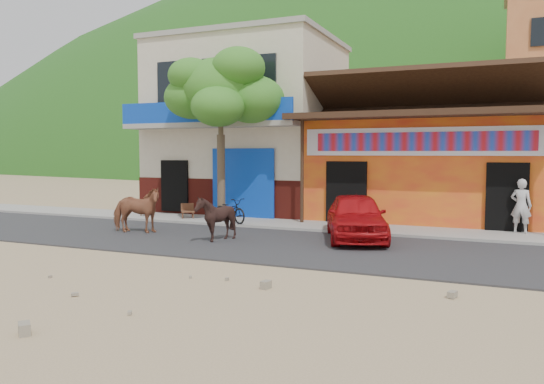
{
  "coord_description": "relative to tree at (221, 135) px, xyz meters",
  "views": [
    {
      "loc": [
        4.38,
        -10.53,
        2.5
      ],
      "look_at": [
        -1.45,
        3.0,
        1.4
      ],
      "focal_mm": 35.0,
      "sensor_mm": 36.0,
      "label": 1
    }
  ],
  "objects": [
    {
      "name": "sidewalk",
      "position": [
        4.6,
        0.2,
        -3.06
      ],
      "size": [
        60.0,
        2.0,
        0.12
      ],
      "primitive_type": "cube",
      "color": "gray",
      "rests_on": "ground"
    },
    {
      "name": "hillside",
      "position": [
        4.6,
        64.2,
        8.88
      ],
      "size": [
        100.0,
        40.0,
        24.0
      ],
      "primitive_type": "ellipsoid",
      "color": "#194C14",
      "rests_on": "ground"
    },
    {
      "name": "cafe_chair_left",
      "position": [
        -3.25,
        0.06,
        -2.6
      ],
      "size": [
        0.41,
        0.41,
        0.79
      ],
      "primitive_type": null,
      "rotation": [
        0.0,
        0.0,
        -0.13
      ],
      "color": "#462D17",
      "rests_on": "sidewalk"
    },
    {
      "name": "tree",
      "position": [
        0.0,
        0.0,
        0.0
      ],
      "size": [
        3.0,
        3.0,
        6.0
      ],
      "primitive_type": null,
      "color": "#2D721E",
      "rests_on": "sidewalk"
    },
    {
      "name": "cafe_chair_right",
      "position": [
        -1.4,
        0.01,
        -2.5
      ],
      "size": [
        0.65,
        0.65,
        0.99
      ],
      "primitive_type": null,
      "rotation": [
        0.0,
        0.0,
        0.63
      ],
      "color": "#53281B",
      "rests_on": "sidewalk"
    },
    {
      "name": "cafe_building",
      "position": [
        -0.9,
        4.2,
        0.38
      ],
      "size": [
        7.0,
        6.0,
        7.0
      ],
      "primitive_type": "cube",
      "color": "beige",
      "rests_on": "ground"
    },
    {
      "name": "pedestrian",
      "position": [
        9.59,
        0.9,
        -2.19
      ],
      "size": [
        0.66,
        0.51,
        1.61
      ],
      "primitive_type": "imported",
      "rotation": [
        0.0,
        0.0,
        2.9
      ],
      "color": "silver",
      "rests_on": "sidewalk"
    },
    {
      "name": "dance_club",
      "position": [
        6.6,
        4.2,
        -1.32
      ],
      "size": [
        8.0,
        6.0,
        3.6
      ],
      "primitive_type": "cube",
      "color": "orange",
      "rests_on": "ground"
    },
    {
      "name": "cow_tan",
      "position": [
        -1.22,
        -3.18,
        -2.38
      ],
      "size": [
        1.79,
        1.1,
        1.41
      ],
      "primitive_type": "imported",
      "rotation": [
        0.0,
        0.0,
        1.78
      ],
      "color": "#9C5D3E",
      "rests_on": "road"
    },
    {
      "name": "cow_dark",
      "position": [
        1.77,
        -3.55,
        -2.44
      ],
      "size": [
        1.52,
        1.47,
        1.28
      ],
      "primitive_type": "imported",
      "rotation": [
        0.0,
        0.0,
        -1.05
      ],
      "color": "black",
      "rests_on": "road"
    },
    {
      "name": "red_car",
      "position": [
        5.26,
        -1.69,
        -2.42
      ],
      "size": [
        2.75,
        4.15,
        1.31
      ],
      "primitive_type": "imported",
      "rotation": [
        0.0,
        0.0,
        0.34
      ],
      "color": "#B00C10",
      "rests_on": "road"
    },
    {
      "name": "ground",
      "position": [
        4.6,
        -5.8,
        -3.12
      ],
      "size": [
        120.0,
        120.0,
        0.0
      ],
      "primitive_type": "plane",
      "color": "#9E825B",
      "rests_on": "ground"
    },
    {
      "name": "scooter",
      "position": [
        0.6,
        -0.49,
        -2.58
      ],
      "size": [
        1.7,
        1.19,
        0.85
      ],
      "primitive_type": "imported",
      "rotation": [
        0.0,
        0.0,
        1.14
      ],
      "color": "black",
      "rests_on": "sidewalk"
    },
    {
      "name": "road",
      "position": [
        4.6,
        -3.3,
        -3.1
      ],
      "size": [
        60.0,
        5.0,
        0.04
      ],
      "primitive_type": "cube",
      "color": "#28282B",
      "rests_on": "ground"
    }
  ]
}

